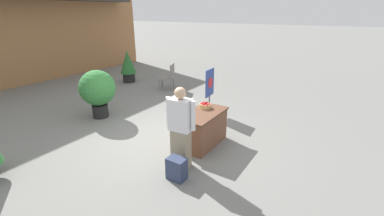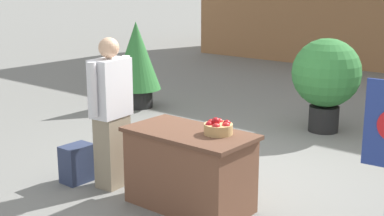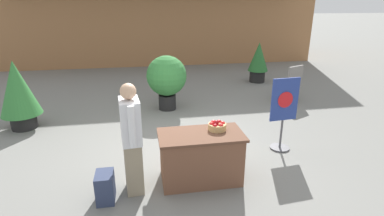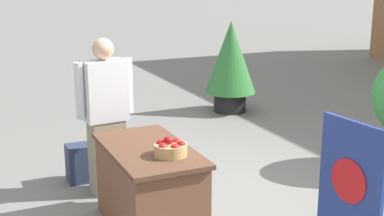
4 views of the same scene
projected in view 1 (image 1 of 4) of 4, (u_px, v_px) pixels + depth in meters
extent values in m
plane|color=slate|center=(165.00, 137.00, 6.30)|extent=(120.00, 120.00, 0.00)
cube|color=brown|center=(203.00, 129.00, 5.83)|extent=(1.19, 0.64, 0.74)
cube|color=brown|center=(203.00, 113.00, 5.69)|extent=(1.26, 0.68, 0.04)
cylinder|color=tan|center=(205.00, 106.00, 5.93)|extent=(0.27, 0.27, 0.10)
sphere|color=red|center=(207.00, 103.00, 5.99)|extent=(0.08, 0.08, 0.08)
sphere|color=#A30F14|center=(203.00, 103.00, 5.99)|extent=(0.08, 0.08, 0.08)
sphere|color=red|center=(201.00, 104.00, 5.92)|extent=(0.08, 0.08, 0.08)
sphere|color=red|center=(203.00, 105.00, 5.85)|extent=(0.08, 0.08, 0.08)
sphere|color=red|center=(207.00, 106.00, 5.84)|extent=(0.08, 0.08, 0.08)
sphere|color=red|center=(209.00, 105.00, 5.90)|extent=(0.08, 0.08, 0.08)
sphere|color=#A30F14|center=(205.00, 103.00, 5.88)|extent=(0.08, 0.08, 0.08)
cube|color=gray|center=(181.00, 148.00, 4.99)|extent=(0.27, 0.36, 0.78)
cube|color=silver|center=(180.00, 115.00, 4.74)|extent=(0.30, 0.44, 0.62)
sphere|color=tan|center=(180.00, 93.00, 4.59)|extent=(0.22, 0.22, 0.22)
cylinder|color=silver|center=(168.00, 111.00, 4.84)|extent=(0.09, 0.09, 0.57)
cylinder|color=silver|center=(193.00, 116.00, 4.62)|extent=(0.09, 0.09, 0.57)
cube|color=#2D3856|center=(177.00, 169.00, 4.65)|extent=(0.24, 0.34, 0.42)
cylinder|color=#4C4C51|center=(209.00, 114.00, 7.66)|extent=(0.36, 0.36, 0.03)
cylinder|color=#4C4C51|center=(209.00, 105.00, 7.56)|extent=(0.04, 0.04, 0.55)
cube|color=navy|center=(210.00, 83.00, 7.32)|extent=(0.53, 0.08, 0.78)
cylinder|color=red|center=(210.00, 83.00, 7.32)|extent=(0.29, 0.03, 0.29)
cylinder|color=gray|center=(159.00, 85.00, 9.94)|extent=(0.05, 0.05, 0.41)
cylinder|color=gray|center=(162.00, 82.00, 10.38)|extent=(0.05, 0.05, 0.41)
cylinder|color=gray|center=(171.00, 86.00, 9.88)|extent=(0.05, 0.05, 0.41)
cylinder|color=gray|center=(174.00, 82.00, 10.32)|extent=(0.05, 0.05, 0.41)
cube|color=gray|center=(166.00, 78.00, 10.05)|extent=(0.73, 0.73, 0.06)
cube|color=gray|center=(172.00, 71.00, 9.91)|extent=(0.52, 0.29, 0.53)
cylinder|color=black|center=(100.00, 111.00, 7.42)|extent=(0.44, 0.44, 0.38)
sphere|color=#337A38|center=(97.00, 88.00, 7.18)|extent=(1.00, 1.00, 1.00)
cylinder|color=black|center=(129.00, 77.00, 11.14)|extent=(0.51, 0.51, 0.39)
cone|color=#28662D|center=(128.00, 62.00, 10.90)|extent=(0.67, 0.67, 0.95)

